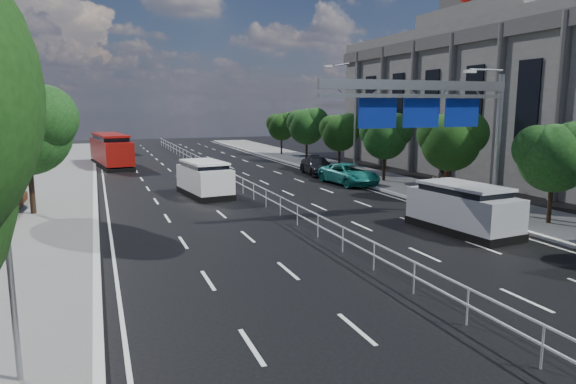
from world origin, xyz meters
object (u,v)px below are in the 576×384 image
silver_minivan (463,209)px  parked_car_dark (317,166)px  parked_car_teal (349,174)px  near_car_dark (125,148)px  overhead_gantry (436,106)px  red_bus (111,149)px  pedestrian_a (445,173)px  near_car_silver (208,171)px  white_minivan (204,179)px  pedestrian_b (440,179)px

silver_minivan → parked_car_dark: size_ratio=1.10×
parked_car_teal → silver_minivan: bearing=-103.1°
near_car_dark → parked_car_dark: 28.53m
overhead_gantry → red_bus: (-14.24, 29.81, -4.02)m
overhead_gantry → silver_minivan: overhead_gantry is taller
parked_car_teal → pedestrian_a: size_ratio=2.77×
near_car_silver → silver_minivan: bearing=117.5°
pedestrian_a → red_bus: bearing=-54.7°
pedestrian_a → silver_minivan: bearing=48.2°
near_car_silver → parked_car_dark: bearing=-169.5°
red_bus → pedestrian_a: size_ratio=5.34×
parked_car_teal → pedestrian_a: bearing=-46.1°
red_bus → near_car_silver: size_ratio=2.16×
near_car_silver → silver_minivan: 20.99m
white_minivan → pedestrian_b: bearing=-28.4°
parked_car_teal → parked_car_dark: (0.00, 5.69, -0.03)m
red_bus → parked_car_dark: 19.96m
near_car_silver → pedestrian_b: size_ratio=2.56×
near_car_dark → parked_car_dark: near_car_dark is taller
red_bus → pedestrian_b: 30.75m
overhead_gantry → pedestrian_b: 8.57m
pedestrian_b → parked_car_teal: bearing=-37.6°
near_car_dark → silver_minivan: bearing=100.4°
near_car_silver → silver_minivan: silver_minivan is taller
silver_minivan → overhead_gantry: bearing=79.3°
parked_car_dark → pedestrian_b: (3.11, -12.07, 0.36)m
pedestrian_a → pedestrian_b: 2.89m
red_bus → silver_minivan: red_bus is taller
parked_car_teal → parked_car_dark: size_ratio=1.08×
near_car_dark → pedestrian_a: 39.72m
white_minivan → parked_car_teal: (10.78, 1.11, -0.34)m
pedestrian_a → white_minivan: bearing=-19.3°
overhead_gantry → parked_car_dark: size_ratio=2.06×
near_car_dark → parked_car_teal: parked_car_teal is taller
red_bus → pedestrian_b: (18.91, -24.24, -0.50)m
red_bus → silver_minivan: (14.03, -32.41, -0.51)m
pedestrian_a → near_car_silver: bearing=-40.9°
red_bus → parked_car_teal: 23.86m
near_car_dark → pedestrian_a: (19.00, -34.88, 0.37)m
white_minivan → near_car_silver: bearing=68.9°
white_minivan → silver_minivan: size_ratio=0.98×
near_car_silver → pedestrian_b: bearing=143.9°
white_minivan → pedestrian_b: (13.89, -5.26, -0.01)m
overhead_gantry → near_car_silver: size_ratio=2.13×
parked_car_teal → white_minivan: bearing=179.7°
pedestrian_a → parked_car_teal: bearing=-48.0°
silver_minivan → parked_car_teal: size_ratio=1.02×
near_car_silver → pedestrian_a: 17.15m
white_minivan → near_car_dark: white_minivan is taller
pedestrian_b → near_car_silver: bearing=-16.3°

